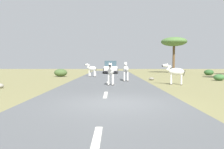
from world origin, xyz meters
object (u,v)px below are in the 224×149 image
(zebra_2, at_px, (91,69))
(zebra_3, at_px, (125,69))
(bush_0, at_px, (60,73))
(rock_0, at_px, (150,79))
(tree_1, at_px, (173,42))
(bush_2, at_px, (208,72))
(car_0, at_px, (109,67))
(zebra_0, at_px, (110,72))
(bush_1, at_px, (218,77))
(zebra_1, at_px, (174,72))

(zebra_2, xyz_separation_m, zebra_3, (3.28, -5.48, 0.09))
(bush_0, bearing_deg, rock_0, -28.67)
(tree_1, relative_size, bush_2, 4.60)
(zebra_2, height_order, rock_0, zebra_2)
(car_0, bearing_deg, zebra_0, 89.29)
(tree_1, bearing_deg, bush_1, -89.63)
(car_0, relative_size, bush_0, 3.11)
(zebra_0, distance_m, bush_1, 10.10)
(zebra_0, bearing_deg, tree_1, -114.26)
(zebra_0, height_order, rock_0, zebra_0)
(car_0, distance_m, bush_1, 15.52)
(rock_0, bearing_deg, bush_1, -4.27)
(bush_1, bearing_deg, tree_1, 90.37)
(zebra_1, distance_m, bush_2, 13.75)
(zebra_0, bearing_deg, bush_1, -152.45)
(zebra_1, height_order, tree_1, tree_1)
(zebra_0, bearing_deg, bush_0, -56.60)
(zebra_2, xyz_separation_m, bush_0, (-3.47, 0.77, -0.47))
(zebra_0, bearing_deg, zebra_1, -168.35)
(bush_0, relative_size, bush_1, 1.54)
(zebra_3, bearing_deg, tree_1, 62.95)
(bush_1, bearing_deg, bush_0, 159.94)
(zebra_0, xyz_separation_m, rock_0, (3.51, 4.58, -0.81))
(zebra_3, bearing_deg, car_0, 97.81)
(tree_1, bearing_deg, car_0, -174.06)
(tree_1, bearing_deg, rock_0, -113.37)
(zebra_0, xyz_separation_m, bush_1, (9.18, 4.16, -0.66))
(zebra_2, relative_size, rock_0, 3.12)
(zebra_2, bearing_deg, car_0, 12.24)
(zebra_3, distance_m, car_0, 13.32)
(bush_0, height_order, rock_0, bush_0)
(zebra_1, distance_m, car_0, 16.53)
(bush_2, relative_size, rock_0, 2.51)
(zebra_1, distance_m, zebra_2, 10.39)
(bush_0, bearing_deg, zebra_3, -42.80)
(tree_1, bearing_deg, bush_0, -151.45)
(zebra_0, bearing_deg, bush_2, -131.12)
(bush_0, bearing_deg, bush_1, -20.06)
(rock_0, bearing_deg, zebra_2, 143.21)
(zebra_0, bearing_deg, zebra_2, -73.42)
(zebra_0, relative_size, zebra_2, 1.12)
(zebra_2, distance_m, tree_1, 14.64)
(zebra_3, height_order, bush_2, zebra_3)
(tree_1, relative_size, bush_1, 5.71)
(car_0, distance_m, tree_1, 9.99)
(zebra_1, distance_m, rock_0, 4.10)
(zebra_3, relative_size, bush_1, 1.82)
(bush_0, bearing_deg, bush_2, 8.63)
(zebra_3, bearing_deg, bush_0, 139.21)
(tree_1, bearing_deg, zebra_1, -105.54)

